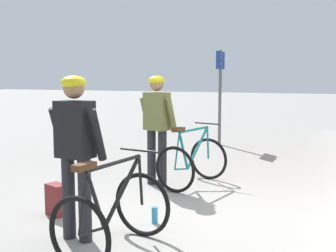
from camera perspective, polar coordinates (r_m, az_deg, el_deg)
ground_plane at (r=5.45m, az=4.96°, el=-12.03°), size 80.00×80.00×0.00m
cyclist_near_in_dark at (r=4.55m, az=-12.40°, el=-2.26°), size 0.63×0.35×1.76m
cyclist_far_in_olive at (r=6.73m, az=-1.51°, el=0.77°), size 0.66×0.40×1.76m
bicycle_near_black at (r=4.29m, az=-7.40°, el=-11.66°), size 0.85×1.16×0.99m
bicycle_far_teal at (r=6.79m, az=3.32°, el=-4.74°), size 0.93×1.20×0.99m
backpack_on_platform at (r=5.60m, az=-14.76°, el=-9.58°), size 0.32×0.26×0.40m
water_bottle_near_the_bikes at (r=5.16m, az=-1.81°, el=-11.95°), size 0.07×0.07×0.20m
platform_sign_post at (r=10.83m, az=7.06°, el=6.00°), size 0.08×0.70×2.40m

